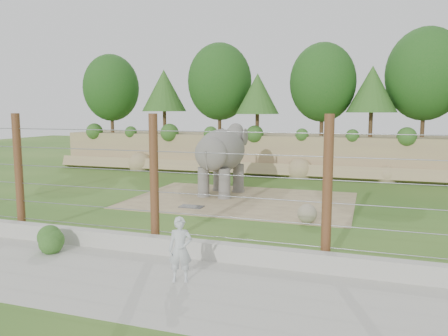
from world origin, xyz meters
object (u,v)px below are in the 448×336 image
(elephant, at_px, (221,161))
(zookeeper, at_px, (180,250))
(barrier_fence, at_px, (154,182))
(stone_ball, at_px, (307,214))

(elephant, relative_size, zookeeper, 2.63)
(barrier_fence, bearing_deg, stone_ball, 46.76)
(stone_ball, height_order, barrier_fence, barrier_fence)
(elephant, bearing_deg, barrier_fence, -79.69)
(stone_ball, relative_size, barrier_fence, 0.04)
(stone_ball, relative_size, zookeeper, 0.45)
(elephant, bearing_deg, stone_ball, -37.51)
(zookeeper, bearing_deg, barrier_fence, 110.68)
(barrier_fence, bearing_deg, zookeeper, -50.61)
(elephant, height_order, stone_ball, elephant)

